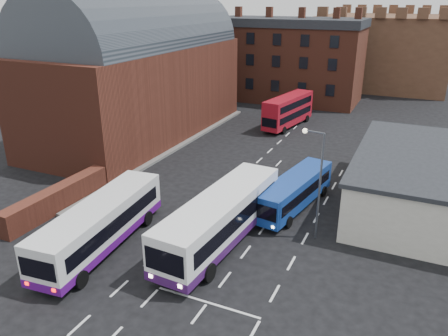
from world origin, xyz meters
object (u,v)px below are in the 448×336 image
at_px(bus_white_inbound, 221,216).
at_px(pedestrian_beige, 79,249).
at_px(street_lamp, 317,175).
at_px(bus_blue, 294,190).
at_px(bus_red_double, 288,111).
at_px(bus_white_outbound, 101,222).
at_px(pedestrian_red, 39,243).

relative_size(bus_white_inbound, pedestrian_beige, 7.51).
bearing_deg(street_lamp, bus_blue, 122.60).
height_order(bus_blue, bus_red_double, bus_red_double).
bearing_deg(bus_white_outbound, pedestrian_beige, -102.01).
height_order(bus_red_double, street_lamp, street_lamp).
distance_m(street_lamp, pedestrian_red, 17.94).
height_order(street_lamp, pedestrian_beige, street_lamp).
bearing_deg(pedestrian_red, bus_blue, -130.96).
bearing_deg(bus_white_outbound, bus_red_double, 80.11).
bearing_deg(street_lamp, pedestrian_beige, -144.23).
distance_m(bus_red_double, street_lamp, 27.00).
xyz_separation_m(street_lamp, pedestrian_beige, (-12.19, -8.78, -3.66)).
relative_size(bus_white_inbound, bus_red_double, 1.28).
bearing_deg(street_lamp, bus_white_outbound, -149.99).
xyz_separation_m(bus_blue, street_lamp, (2.34, -3.67, 2.99)).
bearing_deg(pedestrian_red, bus_white_outbound, -137.18).
bearing_deg(pedestrian_red, pedestrian_beige, -165.21).
relative_size(bus_white_inbound, street_lamp, 1.68).
bearing_deg(bus_blue, street_lamp, 132.24).
xyz_separation_m(bus_white_inbound, bus_blue, (2.90, 6.94, -0.48)).
relative_size(bus_white_outbound, bus_white_inbound, 0.92).
height_order(bus_white_outbound, bus_white_inbound, bus_white_inbound).
bearing_deg(street_lamp, bus_white_inbound, -148.00).
bearing_deg(bus_red_double, pedestrian_beige, 94.96).
bearing_deg(bus_white_inbound, bus_white_outbound, 32.22).
relative_size(bus_blue, bus_red_double, 0.98).
height_order(bus_white_outbound, street_lamp, street_lamp).
relative_size(bus_white_outbound, street_lamp, 1.54).
xyz_separation_m(bus_blue, bus_red_double, (-7.03, 21.53, 0.53)).
xyz_separation_m(pedestrian_red, pedestrian_beige, (2.69, 0.56, -0.03)).
distance_m(bus_white_outbound, pedestrian_red, 3.91).
distance_m(bus_white_outbound, street_lamp, 14.08).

